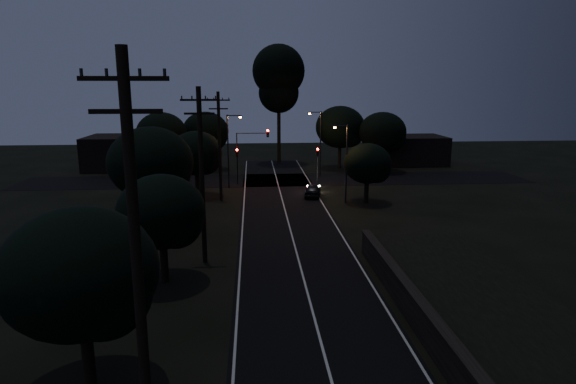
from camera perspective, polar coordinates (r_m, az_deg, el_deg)
road_surface at (r=46.92m, az=-0.65°, el=-1.09°), size 60.00×70.00×0.03m
retaining_wall at (r=22.88m, az=24.93°, el=-15.82°), size 6.93×26.00×1.60m
utility_pole_near at (r=13.66m, az=-17.43°, el=-8.61°), size 2.20×0.30×12.00m
utility_pole_mid at (r=30.04m, az=-10.19°, el=2.15°), size 2.20×0.30×11.00m
utility_pole_far at (r=46.84m, az=-8.11°, el=5.56°), size 2.20×0.30×10.50m
tree_left_a at (r=18.53m, az=-22.95°, el=-9.21°), size 5.49×5.49×6.94m
tree_left_b at (r=27.66m, az=-14.47°, el=-2.51°), size 4.93×4.93×6.26m
tree_left_c at (r=37.47m, az=-15.64°, el=3.12°), size 6.40×6.40×8.08m
tree_left_d at (r=49.06m, az=-10.64°, el=4.40°), size 5.24×5.24×6.65m
tree_far_nw at (r=64.83m, az=-9.56°, el=6.97°), size 6.09×6.09×7.71m
tree_far_w at (r=61.54m, az=-14.56°, el=6.58°), size 6.18×6.18×7.88m
tree_far_ne at (r=65.64m, az=6.42°, el=7.53°), size 6.65×6.65×8.41m
tree_far_e at (r=63.90m, az=11.34°, el=6.85°), size 6.11×6.11×7.75m
tree_right_a at (r=46.24m, az=9.60°, el=3.23°), size 4.53×4.53×5.75m
tall_pine at (r=69.52m, az=-1.11°, el=13.35°), size 7.37×7.37×16.75m
building_left at (r=69.14m, az=-18.64°, el=4.50°), size 10.00×8.00×4.40m
building_right at (r=71.75m, az=14.40°, el=4.86°), size 9.00×7.00×4.00m
signal_left at (r=55.03m, az=-6.04°, el=3.86°), size 0.28×0.35×4.10m
signal_right at (r=55.51m, az=3.52°, el=3.98°), size 0.28×0.35×4.10m
signal_mast at (r=54.80m, az=-4.31°, el=5.44°), size 3.70×0.35×6.25m
streetlight_a at (r=52.85m, az=-6.92°, el=5.45°), size 1.66×0.26×8.00m
streetlight_b at (r=59.32m, az=3.70°, el=6.27°), size 1.66×0.26×8.00m
streetlight_c at (r=45.74m, az=6.75°, el=4.00°), size 1.46×0.26×7.50m
car at (r=48.95m, az=2.95°, el=0.24°), size 2.19×4.09×1.32m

